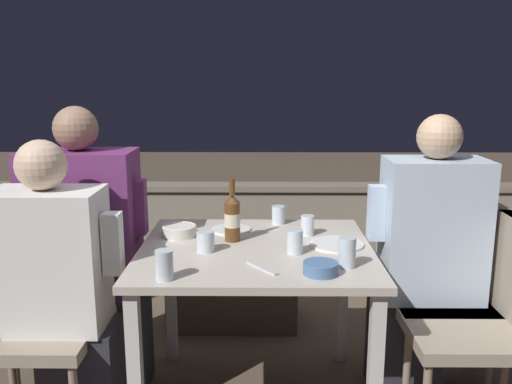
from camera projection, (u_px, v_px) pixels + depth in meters
The scene contains 23 objects.
parapet_wall at pixel (258, 230), 3.85m from camera, with size 9.00×0.18×0.68m.
dining_table at pixel (256, 268), 2.27m from camera, with size 0.96×0.88×0.73m.
planter_hedge at pixel (233, 270), 3.13m from camera, with size 0.73×0.47×0.58m.
chair_left_near at pixel (10, 309), 2.13m from camera, with size 0.48×0.47×0.87m.
person_white_polo at pixel (61, 292), 2.11m from camera, with size 0.49×0.26×1.20m.
chair_left_far at pixel (49, 279), 2.44m from camera, with size 0.48×0.47×0.87m.
person_purple_stripe at pixel (91, 253), 2.41m from camera, with size 0.52×0.26×1.30m.
chair_right_near at pixel (493, 308), 2.13m from camera, with size 0.48×0.47×0.87m.
chair_right_far at pixel (468, 281), 2.41m from camera, with size 0.48×0.47×0.87m.
person_blue_shirt at pixel (424, 258), 2.39m from camera, with size 0.50×0.26×1.27m.
beer_bottle at pixel (232, 217), 2.31m from camera, with size 0.07×0.07×0.27m.
plate_0 at pixel (231, 229), 2.49m from camera, with size 0.18×0.18×0.01m.
plate_1 at pixel (336, 244), 2.27m from camera, with size 0.23×0.23×0.01m.
bowl_0 at pixel (321, 267), 1.94m from camera, with size 0.13×0.13×0.04m.
bowl_1 at pixel (179, 230), 2.40m from camera, with size 0.15×0.15×0.05m.
glass_cup_0 at pixel (295, 242), 2.16m from camera, with size 0.06×0.06×0.10m.
glass_cup_1 at pixel (278, 215), 2.59m from camera, with size 0.06×0.06×0.09m.
glass_cup_2 at pixel (164, 265), 1.88m from camera, with size 0.06×0.06×0.11m.
glass_cup_3 at pixel (347, 252), 2.00m from camera, with size 0.06×0.06×0.11m.
glass_cup_4 at pixel (307, 225), 2.41m from camera, with size 0.06×0.06×0.09m.
glass_cup_5 at pixel (206, 241), 2.18m from camera, with size 0.07×0.07×0.08m.
fork_0 at pixel (262, 268), 1.99m from camera, with size 0.12×0.15×0.01m.
potted_plant at pixel (39, 252), 3.09m from camera, with size 0.32×0.32×0.72m.
Camera 1 is at (0.02, -2.15, 1.43)m, focal length 38.00 mm.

